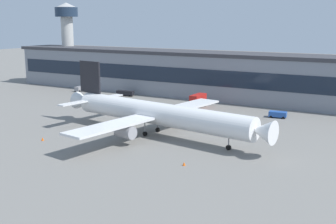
{
  "coord_description": "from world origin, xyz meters",
  "views": [
    {
      "loc": [
        65.66,
        -85.83,
        26.17
      ],
      "look_at": [
        14.18,
        1.01,
        5.0
      ],
      "focal_mm": 45.64,
      "sensor_mm": 36.0,
      "label": 1
    }
  ],
  "objects_px": {
    "control_tower": "(67,34)",
    "belt_loader": "(125,93)",
    "traffic_cone_2": "(79,131)",
    "traffic_cone_0": "(184,164)",
    "airliner": "(156,113)",
    "catering_truck": "(198,100)",
    "baggage_tug": "(79,89)",
    "pushback_tractor": "(277,114)",
    "traffic_cone_1": "(43,139)"
  },
  "relations": [
    {
      "from": "baggage_tug",
      "to": "traffic_cone_2",
      "type": "xyz_separation_m",
      "value": [
        43.56,
        -48.07,
        -0.8
      ]
    },
    {
      "from": "baggage_tug",
      "to": "traffic_cone_0",
      "type": "relative_size",
      "value": 5.38
    },
    {
      "from": "catering_truck",
      "to": "traffic_cone_2",
      "type": "bearing_deg",
      "value": -104.07
    },
    {
      "from": "belt_loader",
      "to": "traffic_cone_0",
      "type": "height_order",
      "value": "belt_loader"
    },
    {
      "from": "control_tower",
      "to": "belt_loader",
      "type": "xyz_separation_m",
      "value": [
        43.04,
        -16.58,
        -20.33
      ]
    },
    {
      "from": "catering_truck",
      "to": "belt_loader",
      "type": "distance_m",
      "value": 32.95
    },
    {
      "from": "catering_truck",
      "to": "pushback_tractor",
      "type": "bearing_deg",
      "value": -3.75
    },
    {
      "from": "catering_truck",
      "to": "belt_loader",
      "type": "relative_size",
      "value": 1.08
    },
    {
      "from": "airliner",
      "to": "traffic_cone_1",
      "type": "xyz_separation_m",
      "value": [
        -19.61,
        -17.27,
        -4.88
      ]
    },
    {
      "from": "baggage_tug",
      "to": "belt_loader",
      "type": "bearing_deg",
      "value": 1.4
    },
    {
      "from": "control_tower",
      "to": "belt_loader",
      "type": "height_order",
      "value": "control_tower"
    },
    {
      "from": "baggage_tug",
      "to": "pushback_tractor",
      "type": "xyz_separation_m",
      "value": [
        80.15,
        -7.09,
        -0.04
      ]
    },
    {
      "from": "traffic_cone_0",
      "to": "belt_loader",
      "type": "bearing_deg",
      "value": 134.1
    },
    {
      "from": "baggage_tug",
      "to": "belt_loader",
      "type": "relative_size",
      "value": 0.57
    },
    {
      "from": "airliner",
      "to": "belt_loader",
      "type": "height_order",
      "value": "airliner"
    },
    {
      "from": "control_tower",
      "to": "pushback_tractor",
      "type": "relative_size",
      "value": 6.77
    },
    {
      "from": "control_tower",
      "to": "baggage_tug",
      "type": "relative_size",
      "value": 9.07
    },
    {
      "from": "baggage_tug",
      "to": "traffic_cone_2",
      "type": "relative_size",
      "value": 6.62
    },
    {
      "from": "belt_loader",
      "to": "baggage_tug",
      "type": "bearing_deg",
      "value": -178.6
    },
    {
      "from": "belt_loader",
      "to": "traffic_cone_2",
      "type": "height_order",
      "value": "belt_loader"
    },
    {
      "from": "traffic_cone_1",
      "to": "belt_loader",
      "type": "bearing_deg",
      "value": 108.51
    },
    {
      "from": "traffic_cone_1",
      "to": "traffic_cone_2",
      "type": "xyz_separation_m",
      "value": [
        2.18,
        9.71,
        -0.09
      ]
    },
    {
      "from": "traffic_cone_2",
      "to": "traffic_cone_0",
      "type": "bearing_deg",
      "value": -14.18
    },
    {
      "from": "airliner",
      "to": "traffic_cone_0",
      "type": "xyz_separation_m",
      "value": [
        16.22,
        -16.06,
        -4.89
      ]
    },
    {
      "from": "control_tower",
      "to": "traffic_cone_0",
      "type": "distance_m",
      "value": 124.72
    },
    {
      "from": "control_tower",
      "to": "traffic_cone_2",
      "type": "distance_m",
      "value": 94.28
    },
    {
      "from": "catering_truck",
      "to": "baggage_tug",
      "type": "distance_m",
      "value": 54.54
    },
    {
      "from": "baggage_tug",
      "to": "traffic_cone_1",
      "type": "relative_size",
      "value": 5.11
    },
    {
      "from": "airliner",
      "to": "baggage_tug",
      "type": "height_order",
      "value": "airliner"
    },
    {
      "from": "belt_loader",
      "to": "traffic_cone_1",
      "type": "height_order",
      "value": "belt_loader"
    },
    {
      "from": "control_tower",
      "to": "traffic_cone_0",
      "type": "relative_size",
      "value": 48.8
    },
    {
      "from": "pushback_tractor",
      "to": "traffic_cone_2",
      "type": "xyz_separation_m",
      "value": [
        -36.59,
        -40.98,
        -0.76
      ]
    },
    {
      "from": "pushback_tractor",
      "to": "traffic_cone_0",
      "type": "height_order",
      "value": "pushback_tractor"
    },
    {
      "from": "belt_loader",
      "to": "traffic_cone_2",
      "type": "xyz_separation_m",
      "value": [
        21.7,
        -48.6,
        -0.86
      ]
    },
    {
      "from": "airliner",
      "to": "control_tower",
      "type": "bearing_deg",
      "value": 144.96
    },
    {
      "from": "baggage_tug",
      "to": "belt_loader",
      "type": "distance_m",
      "value": 21.87
    },
    {
      "from": "traffic_cone_2",
      "to": "control_tower",
      "type": "bearing_deg",
      "value": 134.8
    },
    {
      "from": "airliner",
      "to": "baggage_tug",
      "type": "relative_size",
      "value": 15.21
    },
    {
      "from": "catering_truck",
      "to": "airliner",
      "type": "bearing_deg",
      "value": -79.15
    },
    {
      "from": "pushback_tractor",
      "to": "traffic_cone_2",
      "type": "height_order",
      "value": "pushback_tractor"
    },
    {
      "from": "belt_loader",
      "to": "pushback_tractor",
      "type": "relative_size",
      "value": 1.3
    },
    {
      "from": "belt_loader",
      "to": "pushback_tractor",
      "type": "bearing_deg",
      "value": -7.46
    },
    {
      "from": "airliner",
      "to": "baggage_tug",
      "type": "xyz_separation_m",
      "value": [
        -60.99,
        40.5,
        -4.16
      ]
    },
    {
      "from": "baggage_tug",
      "to": "traffic_cone_0",
      "type": "bearing_deg",
      "value": -36.23
    },
    {
      "from": "pushback_tractor",
      "to": "baggage_tug",
      "type": "bearing_deg",
      "value": 174.94
    },
    {
      "from": "control_tower",
      "to": "traffic_cone_0",
      "type": "height_order",
      "value": "control_tower"
    },
    {
      "from": "catering_truck",
      "to": "baggage_tug",
      "type": "xyz_separation_m",
      "value": [
        -54.26,
        5.4,
        -1.21
      ]
    },
    {
      "from": "traffic_cone_0",
      "to": "traffic_cone_1",
      "type": "xyz_separation_m",
      "value": [
        -35.83,
        -1.21,
        0.02
      ]
    },
    {
      "from": "airliner",
      "to": "catering_truck",
      "type": "height_order",
      "value": "airliner"
    },
    {
      "from": "control_tower",
      "to": "traffic_cone_2",
      "type": "height_order",
      "value": "control_tower"
    }
  ]
}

